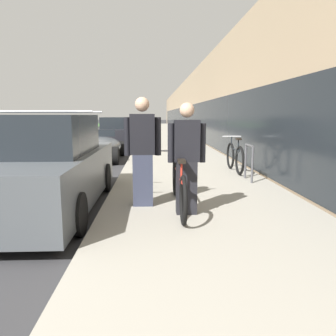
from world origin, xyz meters
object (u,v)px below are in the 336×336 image
at_px(bike_rack_hoop, 249,159).
at_px(person_rider, 187,159).
at_px(cruiser_bike_nearest, 235,157).
at_px(tandem_bicycle, 179,185).
at_px(vintage_roadster_curbside, 99,147).
at_px(parked_sedan_curbside, 47,167).
at_px(parked_sedan_far, 118,133).
at_px(person_bystander, 143,152).

bearing_deg(bike_rack_hoop, person_rider, -124.43).
bearing_deg(person_rider, cruiser_bike_nearest, 65.57).
xyz_separation_m(tandem_bicycle, cruiser_bike_nearest, (1.78, 3.41, 0.02)).
distance_m(bike_rack_hoop, vintage_roadster_curbside, 6.24).
bearing_deg(parked_sedan_curbside, parked_sedan_far, 90.13).
relative_size(bike_rack_hoop, cruiser_bike_nearest, 0.48).
distance_m(vintage_roadster_curbside, parked_sedan_far, 5.69).
xyz_separation_m(person_bystander, bike_rack_hoop, (2.39, 1.99, -0.39)).
xyz_separation_m(cruiser_bike_nearest, parked_sedan_far, (-4.06, 9.07, 0.18)).
bearing_deg(bike_rack_hoop, tandem_bicycle, -129.44).
distance_m(bike_rack_hoop, parked_sedan_far, 11.07).
bearing_deg(parked_sedan_far, cruiser_bike_nearest, -65.90).
relative_size(person_bystander, bike_rack_hoop, 2.14).
height_order(tandem_bicycle, person_bystander, person_bystander).
bearing_deg(vintage_roadster_curbside, parked_sedan_far, 88.68).
xyz_separation_m(parked_sedan_curbside, vintage_roadster_curbside, (-0.16, 6.37, -0.26)).
height_order(person_rider, parked_sedan_far, person_rider).
height_order(bike_rack_hoop, parked_sedan_far, parked_sedan_far).
bearing_deg(parked_sedan_curbside, person_bystander, -7.58).
xyz_separation_m(cruiser_bike_nearest, parked_sedan_curbside, (-4.03, -2.98, 0.23)).
bearing_deg(vintage_roadster_curbside, tandem_bicycle, -70.51).
bearing_deg(parked_sedan_far, person_rider, -79.48).
distance_m(tandem_bicycle, bike_rack_hoop, 2.85).
bearing_deg(parked_sedan_far, person_bystander, -82.16).
bearing_deg(cruiser_bike_nearest, bike_rack_hoop, -88.77).
bearing_deg(parked_sedan_curbside, person_rider, -17.20).
height_order(person_rider, cruiser_bike_nearest, person_rider).
bearing_deg(bike_rack_hoop, vintage_roadster_curbside, 132.49).
distance_m(person_rider, person_bystander, 0.85).
bearing_deg(parked_sedan_curbside, vintage_roadster_curbside, 91.42).
relative_size(tandem_bicycle, person_rider, 1.42).
relative_size(person_rider, parked_sedan_curbside, 0.39).
bearing_deg(parked_sedan_curbside, bike_rack_hoop, 23.57).
xyz_separation_m(tandem_bicycle, bike_rack_hoop, (1.81, 2.20, 0.14)).
xyz_separation_m(person_bystander, cruiser_bike_nearest, (2.37, 3.20, -0.51)).
xyz_separation_m(bike_rack_hoop, vintage_roadster_curbside, (-4.21, 4.60, -0.16)).
distance_m(person_bystander, parked_sedan_curbside, 1.70).
bearing_deg(parked_sedan_far, vintage_roadster_curbside, -91.32).
bearing_deg(tandem_bicycle, vintage_roadster_curbside, 109.49).
relative_size(bike_rack_hoop, parked_sedan_far, 0.19).
height_order(vintage_roadster_curbside, parked_sedan_far, parked_sedan_far).
bearing_deg(person_rider, parked_sedan_far, 100.52).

